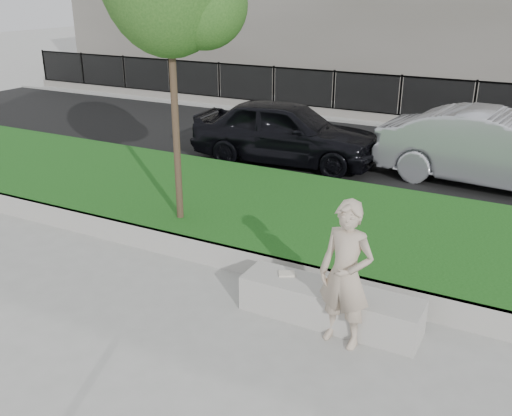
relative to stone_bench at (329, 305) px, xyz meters
The scene contains 11 objects.
ground 1.65m from the stone_bench, 165.77° to the right, with size 90.00×90.00×0.00m, color gray.
grass_bank 3.04m from the stone_bench, 121.24° to the left, with size 34.00×4.00×0.40m, color #10370D.
grass_kerb 1.70m from the stone_bench, 157.91° to the left, with size 34.00×0.08×0.40m, color #9A9890.
street 8.26m from the stone_bench, 101.02° to the left, with size 34.00×7.00×0.04m, color black.
far_pavement 12.70m from the stone_bench, 97.14° to the left, with size 34.00×3.00×0.12m, color gray.
iron_fence 11.71m from the stone_bench, 97.74° to the left, with size 32.00×0.30×1.50m.
stone_bench is the anchor object (origin of this frame).
man 0.84m from the stone_bench, 48.87° to the right, with size 0.68×0.45×1.87m, color #B6A38C.
book 0.71m from the stone_bench, behind, with size 0.22×0.16×0.03m, color beige.
car_dark 7.21m from the stone_bench, 120.00° to the left, with size 1.85×4.59×1.57m, color black.
car_silver 6.89m from the stone_bench, 80.16° to the left, with size 1.72×4.94×1.63m, color #9E9FA6.
Camera 1 is at (3.78, -5.80, 4.15)m, focal length 40.00 mm.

